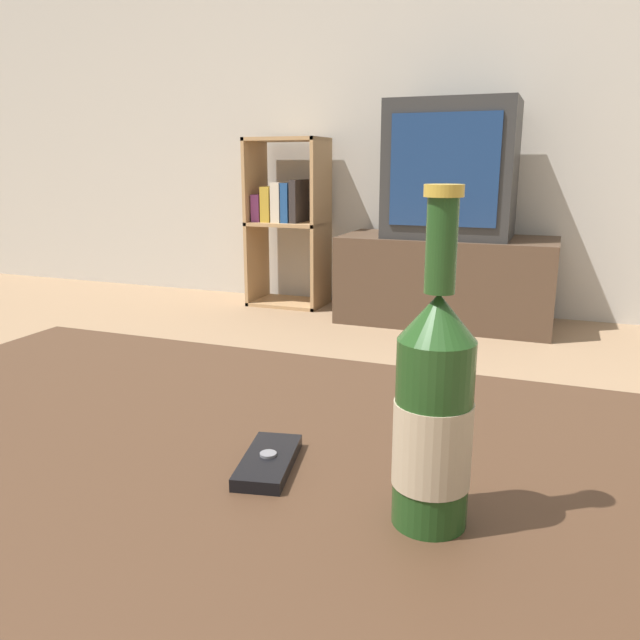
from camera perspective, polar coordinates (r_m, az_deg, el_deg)
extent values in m
cube|color=beige|center=(3.62, 15.82, 21.23)|extent=(8.00, 0.05, 2.60)
cube|color=#422B1C|center=(0.74, -13.20, -13.32)|extent=(1.09, 0.81, 0.04)
cylinder|color=#382417|center=(1.37, -21.73, -12.33)|extent=(0.07, 0.07, 0.46)
cylinder|color=#382417|center=(1.07, 24.46, -20.78)|extent=(0.07, 0.07, 0.46)
cube|color=#4C3828|center=(3.34, 11.44, 3.60)|extent=(1.09, 0.49, 0.45)
cube|color=#2D2D2D|center=(3.29, 11.92, 13.27)|extent=(0.63, 0.42, 0.67)
cube|color=navy|center=(3.08, 11.24, 13.27)|extent=(0.51, 0.01, 0.52)
cube|color=tan|center=(3.77, -5.87, 8.88)|extent=(0.02, 0.30, 0.96)
cube|color=tan|center=(3.60, 0.12, 8.72)|extent=(0.02, 0.30, 0.96)
cube|color=tan|center=(3.75, -2.85, 1.63)|extent=(0.44, 0.30, 0.02)
cube|color=tan|center=(3.68, -2.94, 8.81)|extent=(0.44, 0.30, 0.02)
cube|color=tan|center=(3.67, -3.04, 16.17)|extent=(0.44, 0.30, 0.02)
cube|color=#7F3875|center=(3.74, -5.27, 10.21)|extent=(0.05, 0.21, 0.16)
cube|color=#B7932D|center=(3.71, -4.41, 10.55)|extent=(0.06, 0.21, 0.20)
cube|color=beige|center=(3.69, -3.49, 10.73)|extent=(0.06, 0.21, 0.23)
cube|color=navy|center=(3.66, -2.67, 10.69)|extent=(0.04, 0.21, 0.22)
cube|color=#2D2828|center=(3.64, -1.91, 10.82)|extent=(0.04, 0.21, 0.24)
cylinder|color=#1E4219|center=(0.57, 10.25, -10.21)|extent=(0.07, 0.07, 0.17)
cylinder|color=tan|center=(0.57, 10.21, -11.00)|extent=(0.07, 0.07, 0.08)
cone|color=#1E4219|center=(0.53, 10.74, 0.30)|extent=(0.07, 0.07, 0.04)
cylinder|color=#1E4219|center=(0.52, 11.04, 6.67)|extent=(0.03, 0.03, 0.08)
cylinder|color=#B79333|center=(0.52, 11.27, 11.53)|extent=(0.03, 0.03, 0.01)
cube|color=black|center=(0.69, -4.74, -12.76)|extent=(0.07, 0.12, 0.01)
cylinder|color=slate|center=(0.69, -4.76, -12.13)|extent=(0.02, 0.02, 0.00)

